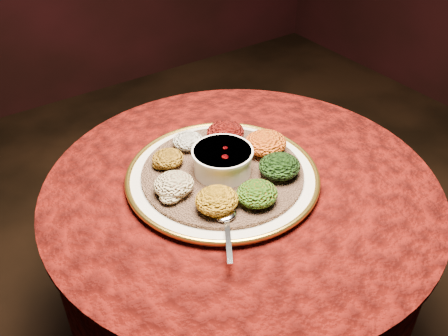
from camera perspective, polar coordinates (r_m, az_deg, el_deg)
table at (r=1.33m, az=1.84°, el=-7.84°), size 0.96×0.96×0.73m
platter at (r=1.21m, az=-0.17°, el=-0.95°), size 0.47×0.47×0.02m
injera at (r=1.20m, az=-0.17°, el=-0.54°), size 0.46×0.46×0.01m
stew_bowl at (r=1.18m, az=-0.17°, el=1.01°), size 0.15×0.15×0.06m
spoon at (r=1.06m, az=0.30°, el=-5.86°), size 0.10×0.14×0.01m
portion_ayib at (r=1.27m, az=-4.15°, el=3.12°), size 0.08×0.08×0.04m
portion_kitfo at (r=1.30m, az=0.17°, el=4.11°), size 0.10×0.09×0.05m
portion_tikil at (r=1.25m, az=4.76°, el=2.86°), size 0.11×0.10×0.05m
portion_gomen at (r=1.18m, az=6.36°, el=0.21°), size 0.10×0.10×0.05m
portion_mixveg at (r=1.10m, az=3.80°, el=-2.94°), size 0.09×0.09×0.05m
portion_kik at (r=1.08m, az=-0.84°, el=-3.70°), size 0.10×0.09×0.05m
portion_timatim at (r=1.13m, az=-5.76°, el=-1.87°), size 0.09×0.09×0.04m
portion_shiro at (r=1.22m, az=-6.43°, el=1.09°), size 0.08×0.07×0.04m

